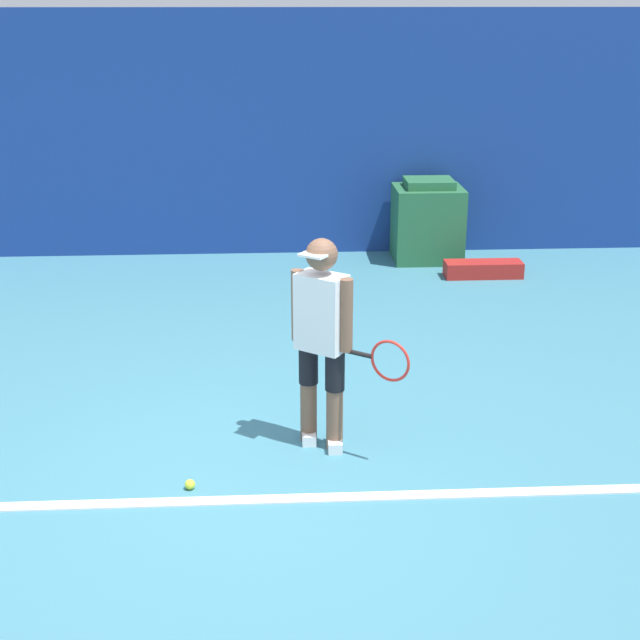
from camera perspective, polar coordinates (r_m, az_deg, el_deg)
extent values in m
plane|color=teal|center=(6.04, -4.77, -10.37)|extent=(24.00, 24.00, 0.00)
cube|color=navy|center=(11.03, -4.27, 11.71)|extent=(24.00, 0.10, 2.93)
cube|color=white|center=(5.84, -4.82, -11.42)|extent=(21.60, 0.10, 0.01)
cylinder|color=brown|center=(6.46, -0.73, -5.87)|extent=(0.12, 0.12, 0.46)
cylinder|color=black|center=(6.30, -0.75, -2.86)|extent=(0.14, 0.14, 0.28)
cube|color=white|center=(6.54, -0.73, -7.36)|extent=(0.10, 0.24, 0.08)
cylinder|color=brown|center=(6.35, 0.94, -6.34)|extent=(0.12, 0.12, 0.46)
cylinder|color=black|center=(6.20, 0.96, -3.29)|extent=(0.14, 0.14, 0.28)
cube|color=white|center=(6.44, 0.93, -7.84)|extent=(0.10, 0.24, 0.08)
cube|color=white|center=(6.10, 0.10, 0.49)|extent=(0.39, 0.36, 0.54)
sphere|color=brown|center=(5.97, 0.10, 4.21)|extent=(0.22, 0.22, 0.22)
cube|color=white|center=(5.89, -0.41, 4.18)|extent=(0.22, 0.20, 0.02)
cylinder|color=brown|center=(6.20, -1.44, 0.95)|extent=(0.09, 0.09, 0.51)
cylinder|color=brown|center=(6.00, 1.70, 0.30)|extent=(0.09, 0.09, 0.51)
cylinder|color=black|center=(6.04, 2.51, -2.16)|extent=(0.19, 0.14, 0.03)
torus|color=red|center=(5.94, 4.51, -2.63)|extent=(0.25, 0.19, 0.29)
sphere|color=#D1E533|center=(6.00, -8.32, -10.37)|extent=(0.07, 0.07, 0.07)
cube|color=#28663D|center=(10.95, 6.89, 6.13)|extent=(0.82, 0.69, 0.90)
cube|color=#28663D|center=(10.84, 6.99, 8.69)|extent=(0.57, 0.48, 0.10)
cube|color=#B2231E|center=(10.44, 10.40, 3.22)|extent=(0.89, 0.28, 0.18)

